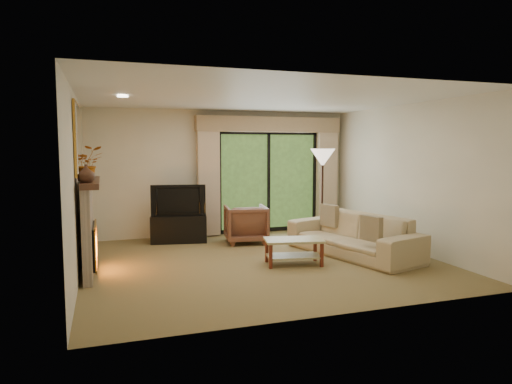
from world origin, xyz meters
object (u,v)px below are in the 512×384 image
object	(u,v)px
media_console	(179,228)
sofa	(352,235)
coffee_table	(294,252)
armchair	(246,224)

from	to	relation	value
media_console	sofa	xyz separation A→B (m)	(2.64, -2.04, 0.09)
coffee_table	sofa	bearing A→B (deg)	23.39
armchair	coffee_table	xyz separation A→B (m)	(0.22, -1.83, -0.16)
media_console	sofa	size ratio (longest dim) A/B	0.44
media_console	coffee_table	distance (m)	2.71
armchair	sofa	xyz separation A→B (m)	(1.42, -1.58, -0.01)
armchair	sofa	distance (m)	2.12
sofa	coffee_table	bearing A→B (deg)	-93.42
media_console	coffee_table	world-z (taller)	media_console
armchair	coffee_table	size ratio (longest dim) A/B	0.88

